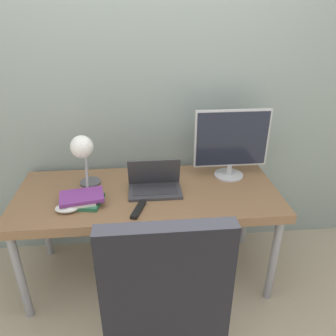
{
  "coord_description": "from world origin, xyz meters",
  "views": [
    {
      "loc": [
        -0.04,
        -1.48,
        1.79
      ],
      "look_at": [
        0.13,
        0.32,
        0.89
      ],
      "focal_mm": 35.0,
      "sensor_mm": 36.0,
      "label": 1
    }
  ],
  "objects_px": {
    "laptop": "(155,185)",
    "game_controller": "(67,208)",
    "monitor": "(232,142)",
    "book_stack": "(83,199)",
    "desk_lamp": "(83,151)",
    "office_chair": "(164,306)"
  },
  "relations": [
    {
      "from": "desk_lamp",
      "to": "game_controller",
      "type": "relative_size",
      "value": 2.86
    },
    {
      "from": "monitor",
      "to": "book_stack",
      "type": "distance_m",
      "value": 1.04
    },
    {
      "from": "game_controller",
      "to": "office_chair",
      "type": "bearing_deg",
      "value": -51.47
    },
    {
      "from": "desk_lamp",
      "to": "game_controller",
      "type": "xyz_separation_m",
      "value": [
        -0.1,
        -0.2,
        -0.27
      ]
    },
    {
      "from": "office_chair",
      "to": "book_stack",
      "type": "bearing_deg",
      "value": 120.97
    },
    {
      "from": "office_chair",
      "to": "book_stack",
      "type": "relative_size",
      "value": 3.96
    },
    {
      "from": "desk_lamp",
      "to": "book_stack",
      "type": "height_order",
      "value": "desk_lamp"
    },
    {
      "from": "desk_lamp",
      "to": "office_chair",
      "type": "distance_m",
      "value": 1.02
    },
    {
      "from": "desk_lamp",
      "to": "book_stack",
      "type": "relative_size",
      "value": 1.41
    },
    {
      "from": "monitor",
      "to": "office_chair",
      "type": "bearing_deg",
      "value": -118.47
    },
    {
      "from": "book_stack",
      "to": "monitor",
      "type": "bearing_deg",
      "value": 15.78
    },
    {
      "from": "desk_lamp",
      "to": "monitor",
      "type": "bearing_deg",
      "value": 9.04
    },
    {
      "from": "monitor",
      "to": "office_chair",
      "type": "distance_m",
      "value": 1.19
    },
    {
      "from": "office_chair",
      "to": "game_controller",
      "type": "height_order",
      "value": "office_chair"
    },
    {
      "from": "laptop",
      "to": "desk_lamp",
      "type": "height_order",
      "value": "desk_lamp"
    },
    {
      "from": "monitor",
      "to": "desk_lamp",
      "type": "distance_m",
      "value": 0.97
    },
    {
      "from": "laptop",
      "to": "book_stack",
      "type": "relative_size",
      "value": 1.19
    },
    {
      "from": "book_stack",
      "to": "game_controller",
      "type": "distance_m",
      "value": 0.11
    },
    {
      "from": "laptop",
      "to": "game_controller",
      "type": "distance_m",
      "value": 0.56
    },
    {
      "from": "laptop",
      "to": "book_stack",
      "type": "height_order",
      "value": "laptop"
    },
    {
      "from": "monitor",
      "to": "desk_lamp",
      "type": "xyz_separation_m",
      "value": [
        -0.96,
        -0.15,
        0.04
      ]
    },
    {
      "from": "laptop",
      "to": "desk_lamp",
      "type": "xyz_separation_m",
      "value": [
        -0.43,
        0.01,
        0.25
      ]
    }
  ]
}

